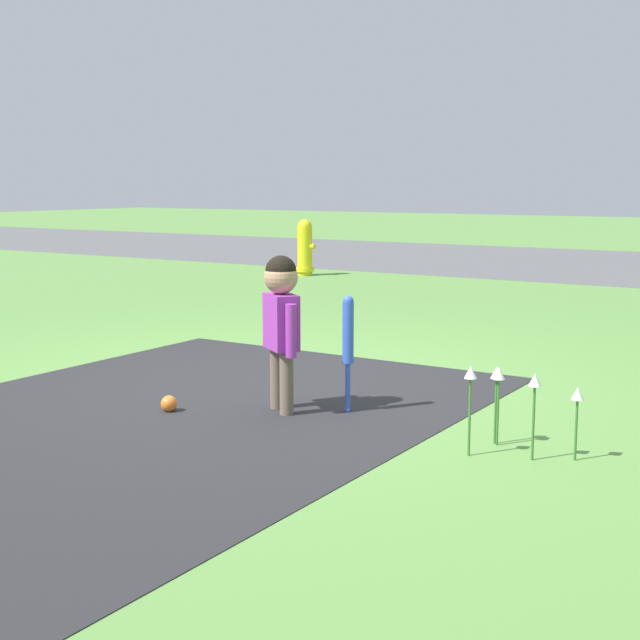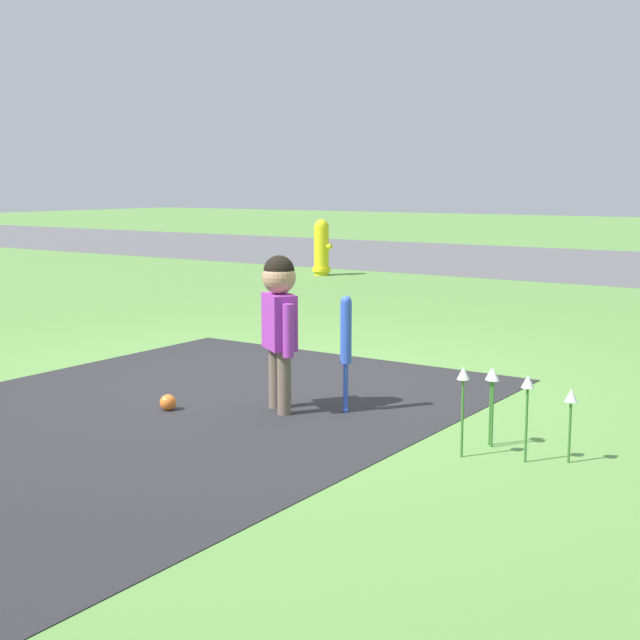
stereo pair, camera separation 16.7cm
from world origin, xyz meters
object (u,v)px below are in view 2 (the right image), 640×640
Objects in this scene: child at (279,311)px; sports_ball at (168,402)px; baseball_bat at (346,337)px; fire_hydrant at (322,248)px.

child is 0.82m from sports_ball.
child is 1.33× the size of baseball_bat.
baseball_bat is at bearing 64.33° from child.
baseball_bat is (0.32, 0.18, -0.14)m from child.
fire_hydrant is at bearing 117.52° from sports_ball.
child is 9.45× the size of sports_ball.
baseball_bat is 7.09× the size of sports_ball.
baseball_bat is at bearing -54.83° from fire_hydrant.
child is at bearing -150.34° from baseball_bat.
child reaches higher than sports_ball.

